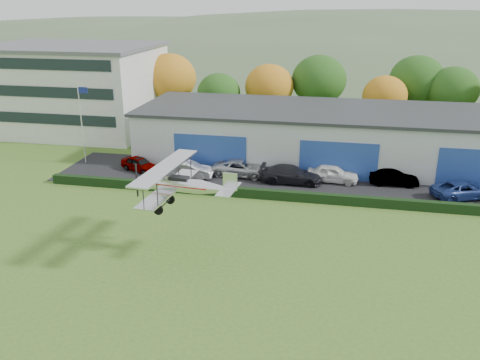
% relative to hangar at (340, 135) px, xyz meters
% --- Properties ---
extents(ground, '(300.00, 300.00, 0.00)m').
position_rel_hangar_xyz_m(ground, '(-5.00, -27.98, -2.66)').
color(ground, '#446620').
rests_on(ground, ground).
extents(apron, '(48.00, 9.00, 0.05)m').
position_rel_hangar_xyz_m(apron, '(-2.00, -6.98, -2.63)').
color(apron, black).
rests_on(apron, ground).
extents(hedge, '(46.00, 0.60, 0.80)m').
position_rel_hangar_xyz_m(hedge, '(-2.00, -11.78, -2.26)').
color(hedge, black).
rests_on(hedge, ground).
extents(hangar, '(40.60, 12.60, 5.30)m').
position_rel_hangar_xyz_m(hangar, '(0.00, 0.00, 0.00)').
color(hangar, '#B2B7BC').
rests_on(hangar, ground).
extents(office_block, '(20.60, 15.60, 10.40)m').
position_rel_hangar_xyz_m(office_block, '(-33.00, 7.02, 2.56)').
color(office_block, silver).
rests_on(office_block, ground).
extents(flagpole, '(1.05, 0.10, 8.00)m').
position_rel_hangar_xyz_m(flagpole, '(-24.88, -5.98, 2.13)').
color(flagpole, silver).
rests_on(flagpole, ground).
extents(tree_belt, '(75.70, 13.22, 10.12)m').
position_rel_hangar_xyz_m(tree_belt, '(-4.15, 12.64, 2.95)').
color(tree_belt, '#3D2614').
rests_on(tree_belt, ground).
extents(distant_hills, '(430.00, 196.00, 56.00)m').
position_rel_hangar_xyz_m(distant_hills, '(-9.38, 112.02, -15.70)').
color(distant_hills, '#4C6642').
rests_on(distant_hills, ground).
extents(car_0, '(4.34, 3.16, 1.37)m').
position_rel_hangar_xyz_m(car_0, '(-18.67, -7.24, -1.92)').
color(car_0, gray).
rests_on(car_0, apron).
extents(car_1, '(4.60, 1.71, 1.50)m').
position_rel_hangar_xyz_m(car_1, '(-13.51, -8.12, -1.86)').
color(car_1, silver).
rests_on(car_1, apron).
extents(car_2, '(5.39, 2.66, 1.47)m').
position_rel_hangar_xyz_m(car_2, '(-8.85, -6.70, -1.87)').
color(car_2, silver).
rests_on(car_2, apron).
extents(car_3, '(5.47, 2.25, 1.58)m').
position_rel_hangar_xyz_m(car_3, '(-4.06, -7.69, -1.81)').
color(car_3, black).
rests_on(car_3, apron).
extents(car_4, '(4.68, 2.20, 1.55)m').
position_rel_hangar_xyz_m(car_4, '(-0.40, -6.68, -1.83)').
color(car_4, silver).
rests_on(car_4, apron).
extents(car_5, '(4.24, 1.56, 1.39)m').
position_rel_hangar_xyz_m(car_5, '(4.95, -6.49, -1.91)').
color(car_5, gray).
rests_on(car_5, apron).
extents(car_6, '(5.68, 4.34, 1.43)m').
position_rel_hangar_xyz_m(car_6, '(10.27, -8.49, -1.89)').
color(car_6, navy).
rests_on(car_6, apron).
extents(biplane, '(6.78, 7.79, 2.91)m').
position_rel_hangar_xyz_m(biplane, '(-9.63, -22.06, 2.15)').
color(biplane, silver).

